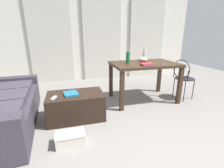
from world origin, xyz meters
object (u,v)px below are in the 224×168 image
Objects in this scene: coffee_table at (76,106)px; bowl at (143,59)px; bottle_far at (144,55)px; bottle_near at (128,58)px; magazine at (71,94)px; scissors at (162,64)px; wire_chair at (183,75)px; shoebox at (70,138)px; tv_remote_primary at (54,98)px; craft_table at (144,68)px; book_stack at (147,64)px.

bowl is (1.43, 0.55, 0.62)m from coffee_table.
bottle_far is (1.54, 0.74, 0.69)m from coffee_table.
magazine is (-1.13, -0.47, -0.46)m from bottle_near.
bowl is 1.64m from magazine.
magazine is at bearing -175.72° from coffee_table.
bottle_near is 2.09× the size of scissors.
wire_chair is at bearing 5.56° from scissors.
magazine is at bearing -173.13° from scissors.
wire_chair is at bearing -2.80° from magazine.
bowl is at bearing 12.03° from bottle_near.
bottle_far is at bearing 40.38° from shoebox.
bowl is (0.37, 0.08, -0.06)m from bottle_near.
bottle_far is 2.33m from shoebox.
tv_remote_primary is at bearing -155.11° from bottle_far.
shoebox is (-1.66, -1.41, -0.82)m from bottle_far.
magazine is (-1.72, -0.21, -0.35)m from scissors.
bowl is at bearing 10.95° from magazine.
shoebox is (-0.12, -0.67, -0.13)m from coffee_table.
wire_chair is at bearing -12.56° from craft_table.
wire_chair is (0.80, -0.18, -0.16)m from craft_table.
craft_table is 1.55m from magazine.
book_stack is 1.05× the size of magazine.
magazine reaches higher than shoebox.
book_stack is 0.69× the size of shoebox.
book_stack is 1.75× the size of tv_remote_primary.
tv_remote_primary is (-0.32, -0.12, 0.22)m from coffee_table.
bowl is (-0.77, 0.29, 0.31)m from wire_chair.
wire_chair is at bearing 21.82° from shoebox.
bottle_near reaches higher than wire_chair.
bowl is at bearing 74.16° from book_stack.
book_stack is at bearing -1.31° from magazine.
book_stack is (-0.10, -0.36, -0.03)m from bowl.
coffee_table is at bearing -173.03° from scissors.
bottle_near reaches higher than scissors.
bottle_far is 0.73× the size of shoebox.
wire_chair is 0.61m from scissors.
magazine is (-1.39, -0.20, -0.37)m from book_stack.
shoebox is (-1.55, -1.22, -0.76)m from bowl.
magazine is 0.76m from shoebox.
craft_table is at bearing -103.30° from bowl.
craft_table is 0.20m from bowl.
wire_chair reaches higher than tv_remote_primary.
bottle_near is at bearing 174.06° from craft_table.
wire_chair is 3.20× the size of bottle_far.
shoebox is at bearing -99.90° from coffee_table.
bowl reaches higher than magazine.
bowl is at bearing 76.70° from craft_table.
tv_remote_primary is at bearing -171.43° from wire_chair.
bottle_near is at bearing 169.39° from wire_chair.
tv_remote_primary reaches higher than shoebox.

